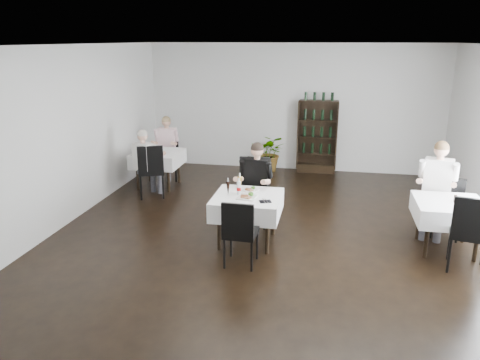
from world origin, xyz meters
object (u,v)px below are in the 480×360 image
potted_tree (270,153)px  wine_shelf (317,137)px  diner_main (256,179)px  main_table (247,205)px

potted_tree → wine_shelf: bearing=7.4°
potted_tree → diner_main: (0.23, -3.54, 0.39)m
wine_shelf → potted_tree: (-1.11, -0.14, -0.39)m
main_table → diner_main: bearing=87.9°
wine_shelf → diner_main: 3.78m
potted_tree → diner_main: diner_main is taller
wine_shelf → diner_main: wine_shelf is taller
main_table → potted_tree: 4.18m
wine_shelf → potted_tree: 1.18m
main_table → potted_tree: (-0.21, 4.17, -0.17)m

